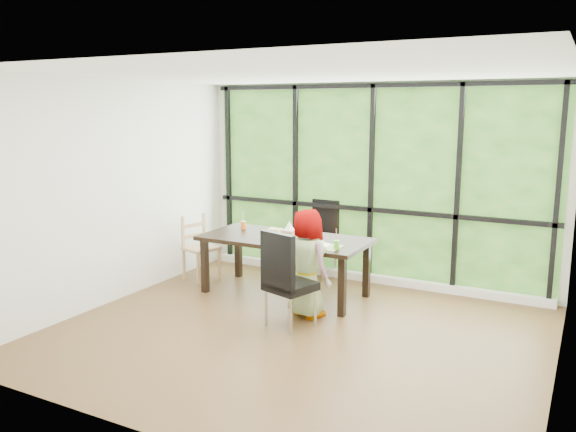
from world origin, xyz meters
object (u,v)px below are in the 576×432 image
object	(u,v)px
chair_window_leather	(318,239)
chair_end_beech	(201,248)
dining_table	(285,266)
child_older	(310,263)
green_cup	(336,245)
chair_interior_leather	(291,279)
tissue_box	(289,235)
orange_cup	(243,225)
plate_far	(274,232)
plate_near	(319,245)
child_toddler	(306,252)

from	to	relation	value
chair_window_leather	chair_end_beech	size ratio (longest dim) A/B	1.20
dining_table	child_older	size ratio (longest dim) A/B	1.70
green_cup	chair_interior_leather	bearing A→B (deg)	-109.98
dining_table	chair_window_leather	size ratio (longest dim) A/B	1.96
chair_window_leather	tissue_box	world-z (taller)	chair_window_leather
orange_cup	green_cup	size ratio (longest dim) A/B	1.00
child_older	tissue_box	bearing A→B (deg)	-17.99
tissue_box	orange_cup	bearing A→B (deg)	158.85
chair_end_beech	plate_far	size ratio (longest dim) A/B	3.69
chair_window_leather	tissue_box	size ratio (longest dim) A/B	6.71
chair_end_beech	plate_near	size ratio (longest dim) A/B	3.45
chair_end_beech	child_toddler	size ratio (longest dim) A/B	1.05
plate_far	plate_near	world-z (taller)	plate_near
dining_table	chair_end_beech	bearing A→B (deg)	178.77
plate_near	tissue_box	xyz separation A→B (m)	(-0.43, 0.06, 0.06)
chair_window_leather	chair_interior_leather	bearing A→B (deg)	-67.08
tissue_box	chair_interior_leather	bearing A→B (deg)	-61.40
tissue_box	green_cup	bearing A→B (deg)	-11.25
dining_table	green_cup	distance (m)	0.98
plate_near	plate_far	bearing A→B (deg)	153.35
chair_end_beech	dining_table	bearing A→B (deg)	-73.37
orange_cup	tissue_box	world-z (taller)	tissue_box
chair_interior_leather	plate_far	world-z (taller)	chair_interior_leather
chair_interior_leather	child_toddler	bearing A→B (deg)	-52.26
plate_near	chair_end_beech	bearing A→B (deg)	172.85
child_toddler	plate_far	distance (m)	0.57
dining_table	chair_end_beech	world-z (taller)	chair_end_beech
orange_cup	child_older	bearing A→B (deg)	-28.97
chair_window_leather	chair_interior_leather	distance (m)	1.99
chair_interior_leather	tissue_box	distance (m)	0.96
chair_end_beech	child_toddler	world-z (taller)	chair_end_beech
chair_window_leather	green_cup	distance (m)	1.50
orange_cup	tissue_box	xyz separation A→B (m)	(0.88, -0.34, 0.02)
chair_end_beech	child_toddler	xyz separation A→B (m)	(1.33, 0.57, -0.02)
chair_end_beech	chair_interior_leather	bearing A→B (deg)	-99.41
chair_interior_leather	plate_far	distance (m)	1.47
chair_end_beech	orange_cup	size ratio (longest dim) A/B	8.34
dining_table	green_cup	world-z (taller)	green_cup
chair_window_leather	child_older	world-z (taller)	child_older
dining_table	green_cup	size ratio (longest dim) A/B	19.70
chair_interior_leather	green_cup	size ratio (longest dim) A/B	10.05
green_cup	child_older	bearing A→B (deg)	-126.44
plate_far	orange_cup	xyz separation A→B (m)	(-0.47, -0.02, 0.05)
chair_interior_leather	child_toddler	world-z (taller)	chair_interior_leather
child_toddler	tissue_box	xyz separation A→B (m)	(0.14, -0.75, 0.39)
dining_table	tissue_box	distance (m)	0.49
tissue_box	child_toddler	bearing A→B (deg)	100.87
chair_interior_leather	chair_end_beech	distance (m)	2.15
child_older	plate_near	distance (m)	0.38
child_toddler	orange_cup	world-z (taller)	child_toddler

